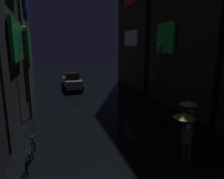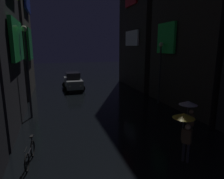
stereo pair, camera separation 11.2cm
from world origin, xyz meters
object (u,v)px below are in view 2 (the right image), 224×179
(streetlamp_left_far, at_px, (27,63))
(streetlamp_right_far, at_px, (160,66))
(pedestrian_midstreet_centre_clear, at_px, (189,110))
(car_distant, at_px, (73,81))
(pedestrian_foreground_left_yellow, at_px, (185,124))
(bicycle_parked_at_storefront, at_px, (30,154))

(streetlamp_left_far, bearing_deg, streetlamp_right_far, 2.84)
(pedestrian_midstreet_centre_clear, xyz_separation_m, car_distant, (-4.18, 14.35, -0.74))
(streetlamp_left_far, distance_m, streetlamp_right_far, 10.03)
(pedestrian_foreground_left_yellow, bearing_deg, car_distant, 99.96)
(car_distant, relative_size, streetlamp_left_far, 0.69)
(pedestrian_midstreet_centre_clear, xyz_separation_m, pedestrian_foreground_left_yellow, (-1.39, -1.54, 0.00))
(streetlamp_right_far, bearing_deg, pedestrian_foreground_left_yellow, -113.43)
(pedestrian_foreground_left_yellow, distance_m, car_distant, 16.15)
(car_distant, bearing_deg, streetlamp_right_far, -51.35)
(pedestrian_midstreet_centre_clear, height_order, pedestrian_foreground_left_yellow, same)
(pedestrian_foreground_left_yellow, relative_size, bicycle_parked_at_storefront, 1.17)
(pedestrian_foreground_left_yellow, distance_m, streetlamp_left_far, 10.18)
(pedestrian_midstreet_centre_clear, relative_size, streetlamp_right_far, 0.42)
(pedestrian_foreground_left_yellow, distance_m, bicycle_parked_at_storefront, 6.49)
(bicycle_parked_at_storefront, height_order, streetlamp_right_far, streetlamp_right_far)
(bicycle_parked_at_storefront, distance_m, car_distant, 14.53)
(bicycle_parked_at_storefront, bearing_deg, streetlamp_right_far, 33.23)
(bicycle_parked_at_storefront, relative_size, streetlamp_right_far, 0.36)
(pedestrian_foreground_left_yellow, height_order, car_distant, pedestrian_foreground_left_yellow)
(pedestrian_midstreet_centre_clear, relative_size, bicycle_parked_at_storefront, 1.17)
(pedestrian_midstreet_centre_clear, bearing_deg, car_distant, 106.25)
(pedestrian_midstreet_centre_clear, relative_size, pedestrian_foreground_left_yellow, 1.00)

